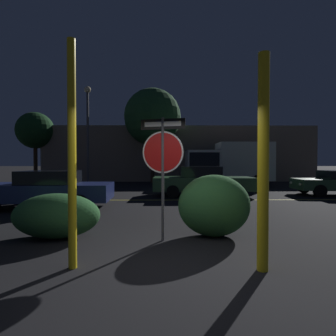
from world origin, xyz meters
TOP-DOWN VIEW (x-y plane):
  - ground_plane at (0.00, 0.00)m, footprint 260.00×260.00m
  - road_center_stripe at (0.00, 7.61)m, footprint 33.58×0.12m
  - stop_sign at (-0.04, 1.60)m, footprint 0.94×0.24m
  - yellow_pole_left at (-1.43, 0.18)m, footprint 0.13×0.13m
  - yellow_pole_right at (1.48, 0.05)m, footprint 0.17×0.17m
  - hedge_bush_1 at (-2.36, 1.84)m, footprint 1.88×1.19m
  - hedge_bush_2 at (1.10, 1.92)m, footprint 1.60×1.11m
  - passing_car_1 at (-4.25, 5.58)m, footprint 4.76×2.17m
  - passing_car_2 at (1.87, 9.16)m, footprint 5.02×2.14m
  - delivery_truck at (4.49, 14.85)m, footprint 5.98×2.51m
  - street_lamp at (-5.26, 14.09)m, footprint 0.45×0.45m
  - tree_0 at (-1.02, 17.81)m, footprint 4.68×4.68m
  - tree_1 at (-11.20, 18.91)m, footprint 3.13×3.13m
  - building_backdrop at (1.31, 20.47)m, footprint 24.09×3.25m

SIDE VIEW (x-z plane):
  - ground_plane at x=0.00m, z-range 0.00..0.00m
  - road_center_stripe at x=0.00m, z-range 0.00..0.01m
  - hedge_bush_1 at x=-2.36m, z-range 0.00..0.97m
  - hedge_bush_2 at x=1.10m, z-range 0.00..1.37m
  - passing_car_1 at x=-4.25m, z-range 0.01..1.37m
  - passing_car_2 at x=1.87m, z-range 0.00..1.46m
  - yellow_pole_right at x=1.48m, z-range 0.00..3.29m
  - delivery_truck at x=4.49m, z-range 0.11..3.19m
  - yellow_pole_left at x=-1.43m, z-range 0.00..3.54m
  - stop_sign at x=-0.04m, z-range 0.54..3.13m
  - building_backdrop at x=1.31m, z-range 0.00..4.89m
  - tree_1 at x=-11.20m, z-range 1.41..7.41m
  - street_lamp at x=-5.26m, z-range 1.00..7.85m
  - tree_0 at x=-1.02m, z-range 1.53..9.29m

